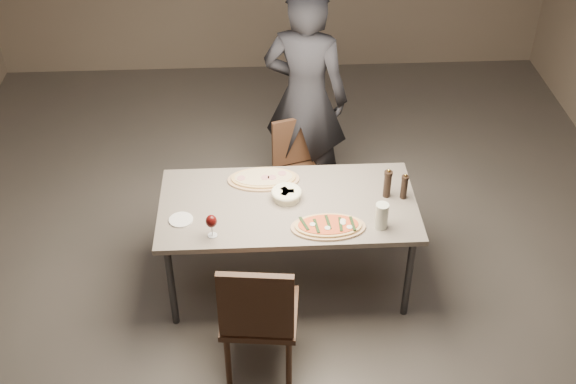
{
  "coord_description": "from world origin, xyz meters",
  "views": [
    {
      "loc": [
        -0.2,
        -3.95,
        3.86
      ],
      "look_at": [
        0.0,
        0.0,
        0.85
      ],
      "focal_mm": 45.0,
      "sensor_mm": 36.0,
      "label": 1
    }
  ],
  "objects_px": {
    "pepper_mill_left": "(404,187)",
    "chair_near": "(258,313)",
    "dining_table": "(288,210)",
    "ham_pizza": "(264,179)",
    "bread_basket": "(287,194)",
    "chair_far": "(299,164)",
    "diner": "(305,98)",
    "zucchini_pizza": "(328,226)",
    "carafe": "(382,216)"
  },
  "relations": [
    {
      "from": "bread_basket",
      "to": "diner",
      "type": "xyz_separation_m",
      "value": [
        0.21,
        1.06,
        0.15
      ]
    },
    {
      "from": "carafe",
      "to": "diner",
      "type": "distance_m",
      "value": 1.45
    },
    {
      "from": "pepper_mill_left",
      "to": "chair_near",
      "type": "xyz_separation_m",
      "value": [
        -1.04,
        -0.88,
        -0.28
      ]
    },
    {
      "from": "ham_pizza",
      "to": "pepper_mill_left",
      "type": "bearing_deg",
      "value": -17.83
    },
    {
      "from": "bread_basket",
      "to": "carafe",
      "type": "relative_size",
      "value": 1.16
    },
    {
      "from": "bread_basket",
      "to": "carafe",
      "type": "height_order",
      "value": "carafe"
    },
    {
      "from": "chair_near",
      "to": "chair_far",
      "type": "xyz_separation_m",
      "value": [
        0.36,
        1.72,
        -0.09
      ]
    },
    {
      "from": "ham_pizza",
      "to": "chair_near",
      "type": "bearing_deg",
      "value": -96.46
    },
    {
      "from": "bread_basket",
      "to": "pepper_mill_left",
      "type": "bearing_deg",
      "value": -1.7
    },
    {
      "from": "zucchini_pizza",
      "to": "pepper_mill_left",
      "type": "distance_m",
      "value": 0.64
    },
    {
      "from": "pepper_mill_left",
      "to": "chair_far",
      "type": "relative_size",
      "value": 0.24
    },
    {
      "from": "pepper_mill_left",
      "to": "chair_near",
      "type": "bearing_deg",
      "value": -139.9
    },
    {
      "from": "chair_near",
      "to": "chair_far",
      "type": "distance_m",
      "value": 1.76
    },
    {
      "from": "bread_basket",
      "to": "chair_near",
      "type": "bearing_deg",
      "value": -103.73
    },
    {
      "from": "chair_far",
      "to": "diner",
      "type": "bearing_deg",
      "value": -122.84
    },
    {
      "from": "chair_near",
      "to": "chair_far",
      "type": "relative_size",
      "value": 1.19
    },
    {
      "from": "ham_pizza",
      "to": "bread_basket",
      "type": "bearing_deg",
      "value": -59.1
    },
    {
      "from": "carafe",
      "to": "chair_near",
      "type": "relative_size",
      "value": 0.19
    },
    {
      "from": "dining_table",
      "to": "chair_near",
      "type": "height_order",
      "value": "chair_near"
    },
    {
      "from": "chair_near",
      "to": "dining_table",
      "type": "bearing_deg",
      "value": 81.18
    },
    {
      "from": "dining_table",
      "to": "chair_far",
      "type": "xyz_separation_m",
      "value": [
        0.13,
        0.87,
        -0.22
      ]
    },
    {
      "from": "chair_far",
      "to": "diner",
      "type": "relative_size",
      "value": 0.44
    },
    {
      "from": "ham_pizza",
      "to": "dining_table",
      "type": "bearing_deg",
      "value": -62.91
    },
    {
      "from": "chair_far",
      "to": "diner",
      "type": "distance_m",
      "value": 0.54
    },
    {
      "from": "zucchini_pizza",
      "to": "pepper_mill_left",
      "type": "relative_size",
      "value": 2.46
    },
    {
      "from": "bread_basket",
      "to": "chair_far",
      "type": "height_order",
      "value": "chair_far"
    },
    {
      "from": "dining_table",
      "to": "diner",
      "type": "bearing_deg",
      "value": 79.85
    },
    {
      "from": "ham_pizza",
      "to": "bread_basket",
      "type": "xyz_separation_m",
      "value": [
        0.16,
        -0.23,
        0.03
      ]
    },
    {
      "from": "bread_basket",
      "to": "ham_pizza",
      "type": "bearing_deg",
      "value": 124.11
    },
    {
      "from": "zucchini_pizza",
      "to": "diner",
      "type": "xyz_separation_m",
      "value": [
        -0.06,
        1.39,
        0.18
      ]
    },
    {
      "from": "diner",
      "to": "dining_table",
      "type": "bearing_deg",
      "value": 97.88
    },
    {
      "from": "pepper_mill_left",
      "to": "carafe",
      "type": "relative_size",
      "value": 1.1
    },
    {
      "from": "dining_table",
      "to": "ham_pizza",
      "type": "height_order",
      "value": "ham_pizza"
    },
    {
      "from": "chair_far",
      "to": "zucchini_pizza",
      "type": "bearing_deg",
      "value": 79.17
    },
    {
      "from": "chair_near",
      "to": "zucchini_pizza",
      "type": "bearing_deg",
      "value": 55.91
    },
    {
      "from": "chair_far",
      "to": "pepper_mill_left",
      "type": "bearing_deg",
      "value": 111.82
    },
    {
      "from": "ham_pizza",
      "to": "diner",
      "type": "bearing_deg",
      "value": 63.16
    },
    {
      "from": "diner",
      "to": "chair_near",
      "type": "bearing_deg",
      "value": 95.76
    },
    {
      "from": "bread_basket",
      "to": "carafe",
      "type": "distance_m",
      "value": 0.7
    },
    {
      "from": "diner",
      "to": "pepper_mill_left",
      "type": "bearing_deg",
      "value": 137.63
    },
    {
      "from": "carafe",
      "to": "ham_pizza",
      "type": "bearing_deg",
      "value": 143.8
    },
    {
      "from": "zucchini_pizza",
      "to": "chair_near",
      "type": "bearing_deg",
      "value": -148.83
    },
    {
      "from": "diner",
      "to": "chair_far",
      "type": "bearing_deg",
      "value": 92.16
    },
    {
      "from": "carafe",
      "to": "chair_far",
      "type": "height_order",
      "value": "carafe"
    },
    {
      "from": "dining_table",
      "to": "chair_near",
      "type": "distance_m",
      "value": 0.89
    },
    {
      "from": "carafe",
      "to": "pepper_mill_left",
      "type": "bearing_deg",
      "value": 56.11
    },
    {
      "from": "dining_table",
      "to": "ham_pizza",
      "type": "distance_m",
      "value": 0.33
    },
    {
      "from": "zucchini_pizza",
      "to": "ham_pizza",
      "type": "xyz_separation_m",
      "value": [
        -0.42,
        0.56,
        -0.0
      ]
    },
    {
      "from": "bread_basket",
      "to": "chair_far",
      "type": "bearing_deg",
      "value": 80.4
    },
    {
      "from": "dining_table",
      "to": "diner",
      "type": "xyz_separation_m",
      "value": [
        0.2,
        1.11,
        0.26
      ]
    }
  ]
}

